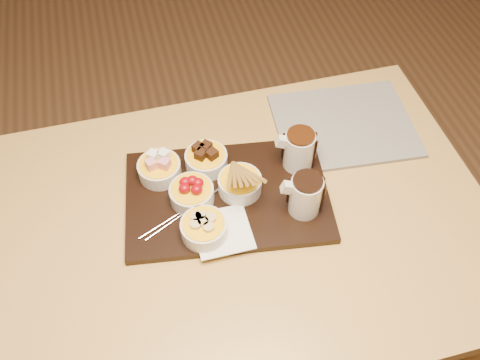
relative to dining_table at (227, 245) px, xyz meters
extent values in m
plane|color=brown|center=(0.00, 0.00, -0.65)|extent=(5.00, 5.00, 0.00)
cube|color=tan|center=(0.00, 0.00, 0.08)|extent=(1.20, 0.80, 0.04)
cylinder|color=tan|center=(-0.54, 0.34, -0.30)|extent=(0.06, 0.06, 0.71)
cylinder|color=tan|center=(0.54, 0.34, -0.30)|extent=(0.06, 0.06, 0.71)
cube|color=black|center=(0.02, 0.06, 0.11)|extent=(0.50, 0.36, 0.02)
cube|color=white|center=(-0.02, -0.03, 0.12)|extent=(0.12, 0.12, 0.00)
cylinder|color=beige|center=(-0.12, 0.16, 0.14)|extent=(0.10, 0.10, 0.04)
cylinder|color=beige|center=(-0.01, 0.16, 0.14)|extent=(0.10, 0.10, 0.04)
cylinder|color=beige|center=(-0.06, 0.07, 0.14)|extent=(0.10, 0.10, 0.04)
cylinder|color=beige|center=(0.05, 0.07, 0.14)|extent=(0.10, 0.10, 0.04)
cylinder|color=beige|center=(-0.06, -0.03, 0.14)|extent=(0.10, 0.10, 0.04)
cylinder|color=silver|center=(0.17, -0.02, 0.16)|extent=(0.08, 0.08, 0.10)
cylinder|color=silver|center=(0.20, 0.11, 0.16)|extent=(0.08, 0.08, 0.10)
cube|color=beige|center=(0.36, 0.21, 0.10)|extent=(0.37, 0.30, 0.01)
camera|label=1|loc=(-0.14, -0.65, 1.09)|focal=40.00mm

